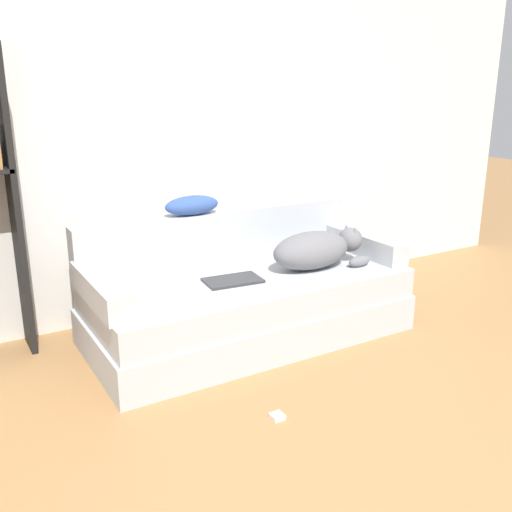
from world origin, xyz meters
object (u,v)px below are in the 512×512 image
at_px(couch, 248,306).
at_px(power_adapter, 277,416).
at_px(laptop, 233,280).
at_px(throw_pillow, 192,205).
at_px(dog, 317,249).

bearing_deg(couch, power_adapter, -111.82).
bearing_deg(power_adapter, laptop, 75.67).
bearing_deg(power_adapter, throw_pillow, 82.87).
bearing_deg(couch, laptop, -155.66).
height_order(dog, power_adapter, dog).
relative_size(dog, laptop, 1.88).
distance_m(laptop, power_adapter, 0.97).
bearing_deg(power_adapter, dog, 44.63).
bearing_deg(throw_pillow, couch, -61.85).
relative_size(couch, power_adapter, 32.72).
bearing_deg(throw_pillow, laptop, -83.12).
height_order(dog, throw_pillow, throw_pillow).
bearing_deg(throw_pillow, dog, -35.74).
bearing_deg(couch, throw_pillow, 118.15).
bearing_deg(dog, couch, 168.05).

